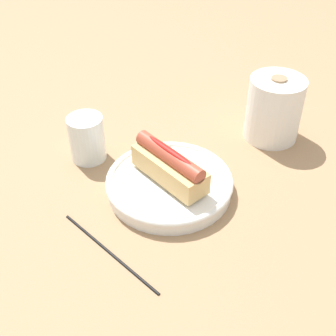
% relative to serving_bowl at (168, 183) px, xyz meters
% --- Properties ---
extents(ground_plane, '(2.40, 2.40, 0.00)m').
position_rel_serving_bowl_xyz_m(ground_plane, '(0.00, -0.02, -0.02)').
color(ground_plane, '#9E7A56').
extents(serving_bowl, '(0.23, 0.23, 0.03)m').
position_rel_serving_bowl_xyz_m(serving_bowl, '(0.00, 0.00, 0.00)').
color(serving_bowl, white).
rests_on(serving_bowl, ground_plane).
extents(hotdog_front, '(0.16, 0.08, 0.06)m').
position_rel_serving_bowl_xyz_m(hotdog_front, '(0.00, -0.00, 0.04)').
color(hotdog_front, '#DBB270').
rests_on(hotdog_front, serving_bowl).
extents(water_glass, '(0.07, 0.07, 0.09)m').
position_rel_serving_bowl_xyz_m(water_glass, '(-0.18, -0.02, 0.02)').
color(water_glass, white).
rests_on(water_glass, ground_plane).
extents(paper_towel_roll, '(0.11, 0.11, 0.13)m').
position_rel_serving_bowl_xyz_m(paper_towel_roll, '(0.06, 0.27, 0.05)').
color(paper_towel_roll, white).
rests_on(paper_towel_roll, ground_plane).
extents(chopstick_near, '(0.22, 0.03, 0.01)m').
position_rel_serving_bowl_xyz_m(chopstick_near, '(0.02, -0.17, -0.01)').
color(chopstick_near, black).
rests_on(chopstick_near, ground_plane).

